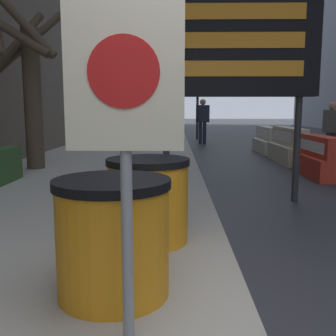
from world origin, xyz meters
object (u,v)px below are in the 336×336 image
object	(u,v)px
pedestrian_passerby	(331,126)
barrel_drum_foreground	(113,237)
jersey_barrier_white	(267,141)
barrel_drum_middle	(148,200)
warning_sign	(125,105)
message_board	(234,40)
pedestrian_worker	(203,118)
traffic_cone_near	(281,144)
traffic_light_near_curb	(198,85)
jersey_barrier_cream	(289,147)
jersey_barrier_red_striped	(320,159)

from	to	relation	value
pedestrian_passerby	barrel_drum_foreground	bearing A→B (deg)	93.83
jersey_barrier_white	barrel_drum_foreground	bearing A→B (deg)	-108.37
barrel_drum_middle	warning_sign	size ratio (longest dim) A/B	0.44
warning_sign	message_board	world-z (taller)	message_board
barrel_drum_foreground	pedestrian_worker	distance (m)	13.79
pedestrian_passerby	pedestrian_worker	bearing A→B (deg)	-26.48
traffic_cone_near	traffic_light_near_curb	bearing A→B (deg)	107.43
barrel_drum_foreground	jersey_barrier_cream	distance (m)	8.66
traffic_light_near_curb	pedestrian_worker	xyz separation A→B (m)	(0.07, -2.43, -1.46)
jersey_barrier_red_striped	traffic_light_near_curb	bearing A→B (deg)	100.65
warning_sign	traffic_cone_near	distance (m)	10.54
warning_sign	pedestrian_worker	xyz separation A→B (m)	(1.38, 14.27, -0.34)
pedestrian_worker	traffic_light_near_curb	bearing A→B (deg)	-108.81
barrel_drum_middle	pedestrian_worker	size ratio (longest dim) A/B	0.43
pedestrian_worker	traffic_cone_near	bearing A→B (deg)	94.67
pedestrian_worker	pedestrian_passerby	size ratio (longest dim) A/B	1.14
jersey_barrier_cream	pedestrian_passerby	xyz separation A→B (m)	(1.25, 0.38, 0.54)
barrel_drum_foreground	barrel_drum_middle	world-z (taller)	same
message_board	jersey_barrier_cream	distance (m)	5.37
jersey_barrier_cream	traffic_light_near_curb	distance (m)	8.67
traffic_cone_near	barrel_drum_foreground	bearing A→B (deg)	-111.13
barrel_drum_foreground	traffic_cone_near	xyz separation A→B (m)	(3.61, 9.33, -0.18)
warning_sign	traffic_light_near_curb	size ratio (longest dim) A/B	0.51
barrel_drum_foreground	jersey_barrier_white	xyz separation A→B (m)	(3.44, 10.35, -0.19)
jersey_barrier_white	jersey_barrier_cream	bearing A→B (deg)	-90.00
traffic_light_near_curb	jersey_barrier_red_striped	bearing A→B (deg)	-79.35
jersey_barrier_cream	jersey_barrier_white	bearing A→B (deg)	90.00
warning_sign	barrel_drum_middle	bearing A→B (deg)	90.16
warning_sign	pedestrian_passerby	world-z (taller)	warning_sign
barrel_drum_foreground	traffic_cone_near	distance (m)	10.00
traffic_cone_near	pedestrian_passerby	distance (m)	1.58
barrel_drum_middle	jersey_barrier_white	distance (m)	9.82
traffic_cone_near	traffic_light_near_curb	xyz separation A→B (m)	(-2.13, 6.79, 2.16)
pedestrian_worker	jersey_barrier_white	bearing A→B (deg)	98.85
traffic_light_near_curb	pedestrian_worker	size ratio (longest dim) A/B	1.91
barrel_drum_middle	jersey_barrier_white	size ratio (longest dim) A/B	0.41
traffic_cone_near	jersey_barrier_white	bearing A→B (deg)	99.47
barrel_drum_middle	pedestrian_worker	bearing A→B (deg)	83.72
barrel_drum_middle	jersey_barrier_cream	distance (m)	7.60
jersey_barrier_white	pedestrian_passerby	xyz separation A→B (m)	(1.25, -2.02, 0.57)
barrel_drum_middle	jersey_barrier_cream	world-z (taller)	barrel_drum_middle
jersey_barrier_white	traffic_light_near_curb	world-z (taller)	traffic_light_near_curb
jersey_barrier_red_striped	traffic_light_near_curb	size ratio (longest dim) A/B	0.49
warning_sign	traffic_light_near_curb	bearing A→B (deg)	85.52
jersey_barrier_red_striped	jersey_barrier_white	world-z (taller)	jersey_barrier_red_striped
jersey_barrier_cream	pedestrian_passerby	distance (m)	1.41
barrel_drum_foreground	traffic_cone_near	size ratio (longest dim) A/B	1.02
message_board	traffic_light_near_curb	distance (m)	12.67
traffic_cone_near	warning_sign	bearing A→B (deg)	-109.15
jersey_barrier_cream	jersey_barrier_white	distance (m)	2.40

